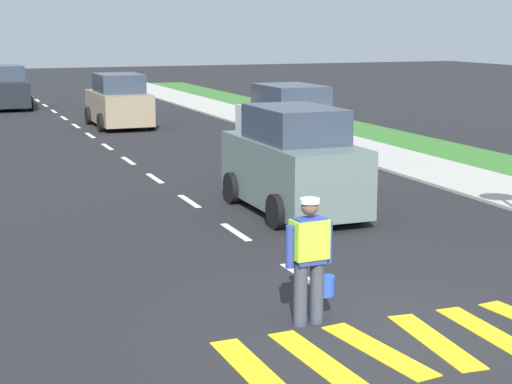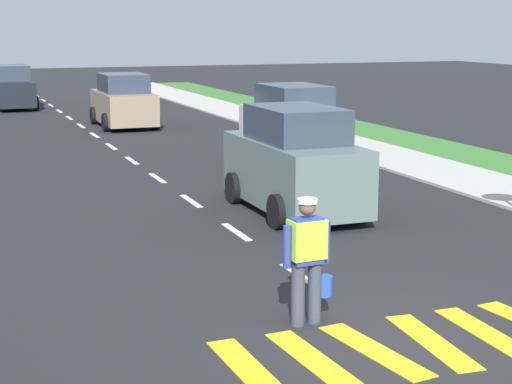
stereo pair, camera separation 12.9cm
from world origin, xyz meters
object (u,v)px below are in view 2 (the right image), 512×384
(car_oncoming_third, at_px, (14,88))
(car_outgoing_ahead, at_px, (295,164))
(road_worker, at_px, (308,255))
(car_parked_far, at_px, (292,126))
(car_outgoing_far, at_px, (124,102))

(car_oncoming_third, xyz_separation_m, car_outgoing_ahead, (3.47, -24.91, 0.09))
(road_worker, bearing_deg, car_parked_far, 67.57)
(road_worker, height_order, car_outgoing_ahead, car_outgoing_ahead)
(car_parked_far, distance_m, car_outgoing_ahead, 6.58)
(car_oncoming_third, distance_m, car_outgoing_ahead, 25.15)
(car_outgoing_far, relative_size, car_outgoing_ahead, 1.00)
(road_worker, distance_m, car_oncoming_third, 31.04)
(car_parked_far, distance_m, car_oncoming_third, 19.79)
(car_oncoming_third, bearing_deg, car_outgoing_far, -69.87)
(road_worker, bearing_deg, car_oncoming_third, 91.85)
(car_parked_far, xyz_separation_m, car_outgoing_ahead, (-2.56, -6.06, 0.01))
(road_worker, xyz_separation_m, car_oncoming_third, (-1.00, 31.02, -0.00))
(car_oncoming_third, bearing_deg, car_outgoing_ahead, -82.07)
(road_worker, relative_size, car_outgoing_ahead, 0.41)
(car_parked_far, bearing_deg, road_worker, -112.43)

